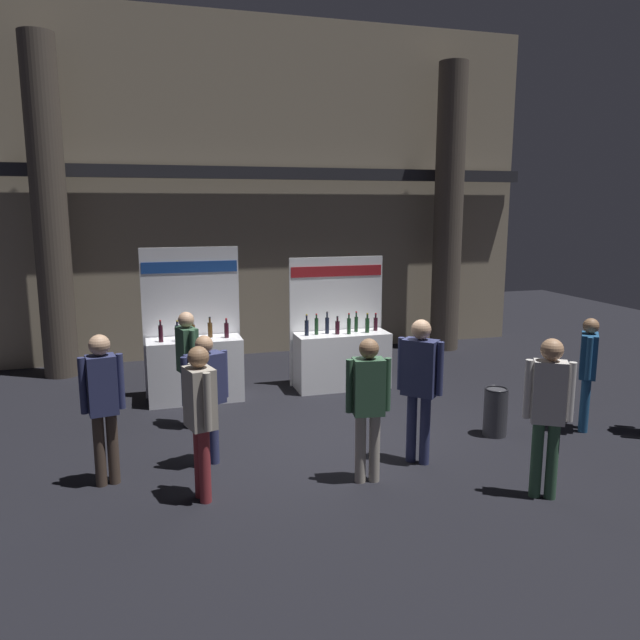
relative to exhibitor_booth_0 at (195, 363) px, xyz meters
name	(u,v)px	position (x,y,z in m)	size (l,w,h in m)	color
ground_plane	(334,436)	(1.66, -2.19, -0.62)	(24.00, 24.00, 0.00)	black
hall_colonnade	(260,194)	(1.66, 2.86, 2.72)	(11.70, 1.26, 6.81)	gray
exhibitor_booth_0	(195,363)	(0.00, 0.00, 0.00)	(1.56, 0.66, 2.45)	white
exhibitor_booth_1	(341,354)	(2.49, 0.02, -0.04)	(1.68, 0.66, 2.24)	white
trash_bin	(496,412)	(3.80, -2.75, -0.28)	(0.32, 0.32, 0.67)	#38383D
visitor_1	(588,365)	(5.10, -2.93, 0.33)	(0.42, 0.47, 1.60)	navy
visitor_2	(206,389)	(-0.09, -2.65, 0.35)	(0.57, 0.39, 1.61)	navy
visitor_4	(200,410)	(-0.24, -3.53, 0.39)	(0.34, 0.50, 1.68)	maroon
visitor_5	(188,360)	(-0.19, -1.24, 0.36)	(0.31, 0.48, 1.66)	#47382D
visitor_6	(420,378)	(2.39, -3.29, 0.46)	(0.45, 0.45, 1.78)	navy
visitor_7	(103,397)	(-1.23, -2.87, 0.40)	(0.47, 0.29, 1.73)	#47382D
visitor_8	(368,398)	(1.60, -3.62, 0.37)	(0.51, 0.29, 1.67)	#ADA393
visitor_9	(548,406)	(3.28, -4.52, 0.41)	(0.44, 0.35, 1.75)	#33563D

